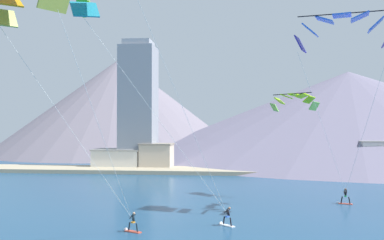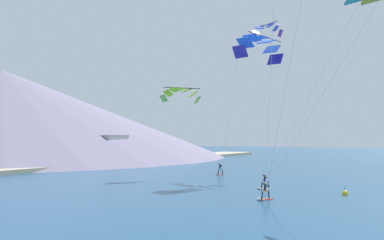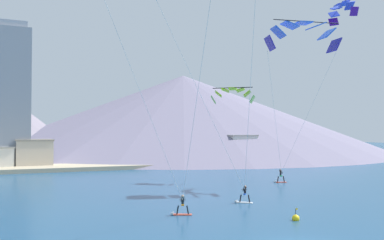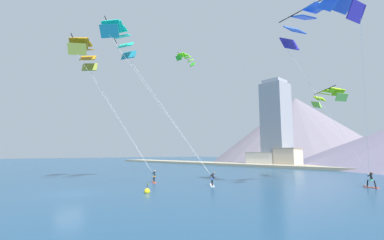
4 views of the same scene
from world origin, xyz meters
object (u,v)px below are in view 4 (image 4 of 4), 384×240
at_px(parafoil_kite_mid_center, 84,51).
at_px(parafoil_kite_distant_high_outer, 185,58).
at_px(kitesurfer_near_lead, 369,182).
at_px(kitesurfer_near_trail, 212,182).
at_px(race_marker_buoy, 147,191).
at_px(kitesurfer_mid_center, 154,179).
at_px(parafoil_kite_distant_mid_solo, 328,95).
at_px(parafoil_kite_near_trail, 119,37).
at_px(parafoil_kite_near_lead, 317,18).

height_order(parafoil_kite_mid_center, parafoil_kite_distant_high_outer, parafoil_kite_distant_high_outer).
xyz_separation_m(kitesurfer_near_lead, kitesurfer_near_trail, (-12.58, -11.84, -0.08)).
relative_size(kitesurfer_near_lead, race_marker_buoy, 1.76).
relative_size(kitesurfer_mid_center, parafoil_kite_distant_mid_solo, 0.31).
bearing_deg(kitesurfer_near_trail, race_marker_buoy, -93.07).
bearing_deg(kitesurfer_near_lead, parafoil_kite_distant_high_outer, -176.00).
relative_size(kitesurfer_near_lead, parafoil_kite_distant_mid_solo, 0.32).
bearing_deg(parafoil_kite_near_trail, race_marker_buoy, -1.62).
distance_m(kitesurfer_near_lead, race_marker_buoy, 24.14).
bearing_deg(parafoil_kite_near_lead, kitesurfer_near_trail, -156.11).
bearing_deg(parafoil_kite_near_trail, parafoil_kite_distant_mid_solo, 56.20).
height_order(parafoil_kite_near_lead, race_marker_buoy, parafoil_kite_near_lead).
relative_size(parafoil_kite_mid_center, parafoil_kite_distant_mid_solo, 2.98).
height_order(parafoil_kite_distant_mid_solo, race_marker_buoy, parafoil_kite_distant_mid_solo).
bearing_deg(kitesurfer_near_trail, parafoil_kite_mid_center, -138.32).
distance_m(kitesurfer_mid_center, parafoil_kite_near_lead, 26.59).
xyz_separation_m(kitesurfer_near_lead, parafoil_kite_distant_high_outer, (-29.00, -2.03, 22.08)).
distance_m(kitesurfer_near_lead, kitesurfer_near_trail, 17.27).
xyz_separation_m(kitesurfer_near_lead, parafoil_kite_near_trail, (-20.73, -20.10, 17.87)).
xyz_separation_m(kitesurfer_near_lead, parafoil_kite_distant_mid_solo, (-4.87, 3.59, 11.19)).
bearing_deg(kitesurfer_near_trail, parafoil_kite_near_lead, 23.89).
height_order(parafoil_kite_mid_center, parafoil_kite_distant_mid_solo, parafoil_kite_mid_center).
bearing_deg(parafoil_kite_mid_center, kitesurfer_near_trail, 41.68).
height_order(kitesurfer_mid_center, parafoil_kite_mid_center, parafoil_kite_mid_center).
relative_size(parafoil_kite_near_trail, parafoil_kite_distant_mid_solo, 3.23).
xyz_separation_m(parafoil_kite_near_lead, parafoil_kite_near_trail, (-19.06, -13.09, 0.50)).
distance_m(parafoil_kite_near_lead, parafoil_kite_mid_center, 28.28).
height_order(parafoil_kite_distant_high_outer, race_marker_buoy, parafoil_kite_distant_high_outer).
bearing_deg(kitesurfer_near_trail, kitesurfer_mid_center, -158.02).
bearing_deg(kitesurfer_mid_center, parafoil_kite_near_lead, 23.11).
height_order(parafoil_kite_near_lead, parafoil_kite_distant_high_outer, parafoil_kite_distant_high_outer).
height_order(parafoil_kite_near_trail, parafoil_kite_distant_mid_solo, parafoil_kite_near_trail).
height_order(parafoil_kite_near_lead, parafoil_kite_mid_center, parafoil_kite_near_lead).
bearing_deg(parafoil_kite_distant_high_outer, parafoil_kite_near_lead, -10.34).
distance_m(parafoil_kite_near_lead, parafoil_kite_near_trail, 23.13).
bearing_deg(kitesurfer_mid_center, parafoil_kite_mid_center, -121.45).
height_order(parafoil_kite_distant_high_outer, parafoil_kite_distant_mid_solo, parafoil_kite_distant_high_outer).
bearing_deg(kitesurfer_near_lead, race_marker_buoy, -122.67).
bearing_deg(parafoil_kite_near_trail, kitesurfer_mid_center, 83.20).
distance_m(kitesurfer_mid_center, parafoil_kite_mid_center, 19.08).
height_order(kitesurfer_near_lead, race_marker_buoy, kitesurfer_near_lead).
relative_size(parafoil_kite_distant_mid_solo, race_marker_buoy, 5.57).
bearing_deg(parafoil_kite_mid_center, kitesurfer_near_lead, 42.50).
bearing_deg(parafoil_kite_distant_high_outer, kitesurfer_near_trail, -30.87).
relative_size(kitesurfer_near_trail, parafoil_kite_distant_high_outer, 0.32).
distance_m(parafoil_kite_near_trail, parafoil_kite_distant_mid_solo, 29.28).
xyz_separation_m(kitesurfer_near_lead, parafoil_kite_mid_center, (-25.03, -22.93, 16.48)).
distance_m(kitesurfer_near_lead, parafoil_kite_mid_center, 37.74).
height_order(kitesurfer_near_trail, parafoil_kite_near_lead, parafoil_kite_near_lead).
xyz_separation_m(kitesurfer_near_lead, kitesurfer_mid_center, (-20.11, -14.88, -0.10)).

